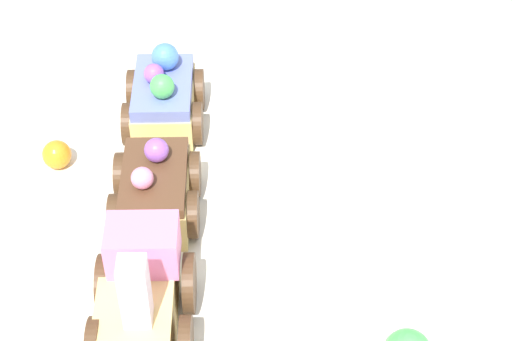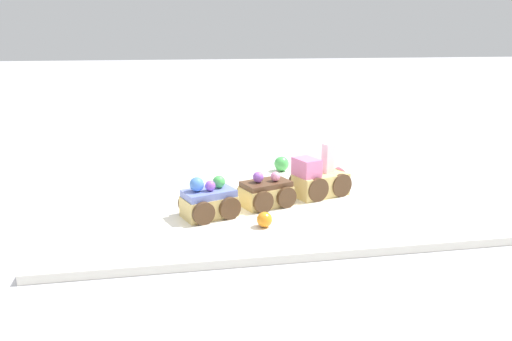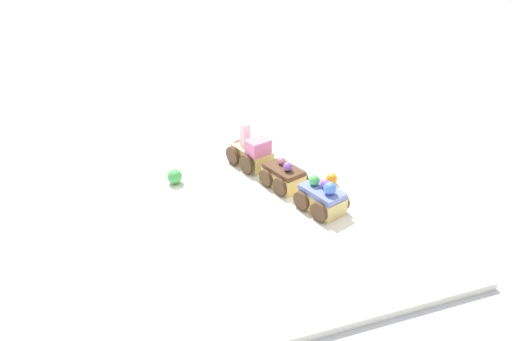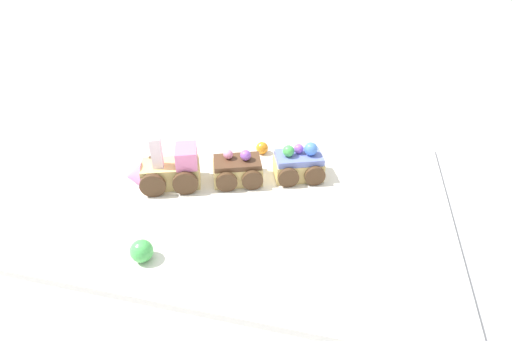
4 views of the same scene
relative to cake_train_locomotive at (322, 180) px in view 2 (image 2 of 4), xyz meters
name	(u,v)px [view 2 (image 2 of 4)]	position (x,y,z in m)	size (l,w,h in m)	color
ground_plane	(267,205)	(-0.10, -0.01, -0.04)	(10.00, 10.00, 0.00)	#B2B2B7
display_board	(267,202)	(-0.10, -0.01, -0.03)	(0.68, 0.45, 0.01)	white
cake_train_locomotive	(322,180)	(0.00, 0.00, 0.00)	(0.12, 0.09, 0.09)	#E5C675
cake_car_chocolate	(266,193)	(-0.11, -0.04, -0.01)	(0.09, 0.08, 0.06)	#E5C675
cake_car_blueberry	(209,202)	(-0.20, -0.07, 0.00)	(0.09, 0.08, 0.06)	#E5C675
gumball_green	(282,164)	(-0.03, 0.16, -0.01)	(0.03, 0.03, 0.03)	#4CBC56
gumball_orange	(264,219)	(-0.13, -0.13, -0.01)	(0.02, 0.02, 0.02)	orange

